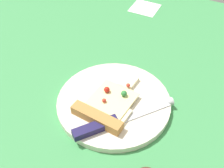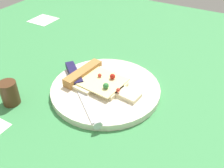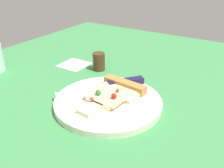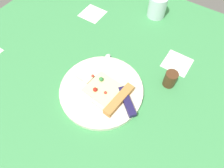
% 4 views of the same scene
% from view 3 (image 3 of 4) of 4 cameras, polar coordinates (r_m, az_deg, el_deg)
% --- Properties ---
extents(ground_plane, '(1.28, 1.28, 0.03)m').
position_cam_3_polar(ground_plane, '(0.63, 5.39, -5.47)').
color(ground_plane, '#3D8C4C').
rests_on(ground_plane, ground).
extents(plate, '(0.26, 0.26, 0.02)m').
position_cam_3_polar(plate, '(0.61, -0.91, -4.20)').
color(plate, silver).
rests_on(plate, ground_plane).
extents(pizza_slice, '(0.18, 0.12, 0.03)m').
position_cam_3_polar(pizza_slice, '(0.62, 0.56, -1.99)').
color(pizza_slice, beige).
rests_on(pizza_slice, plate).
extents(knife, '(0.20, 0.17, 0.02)m').
position_cam_3_polar(knife, '(0.66, -0.52, -0.29)').
color(knife, silver).
rests_on(knife, plate).
extents(pepper_shaker, '(0.04, 0.04, 0.06)m').
position_cam_3_polar(pepper_shaker, '(0.80, -3.05, 5.17)').
color(pepper_shaker, '#4C2D19').
rests_on(pepper_shaker, ground_plane).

